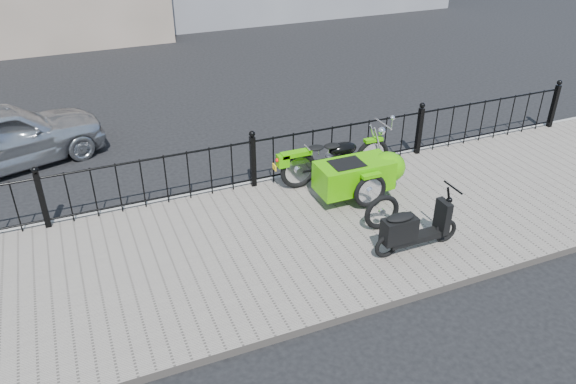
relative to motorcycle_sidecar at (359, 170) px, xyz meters
name	(u,v)px	position (x,y,z in m)	size (l,w,h in m)	color
ground	(281,227)	(-1.59, -0.31, -0.59)	(120.00, 120.00, 0.00)	black
sidewalk	(293,240)	(-1.59, -0.81, -0.53)	(30.00, 3.80, 0.12)	slate
curb	(251,185)	(-1.59, 1.13, -0.53)	(30.00, 0.10, 0.12)	gray
iron_fence	(253,162)	(-1.59, 0.99, -0.01)	(14.11, 0.11, 1.08)	black
motorcycle_sidecar	(359,170)	(0.00, 0.00, 0.00)	(2.28, 1.48, 0.98)	black
scooter	(412,229)	(-0.11, -1.81, -0.10)	(1.43, 0.42, 0.97)	black
spare_tire	(382,212)	(-0.21, -1.13, -0.17)	(0.61, 0.61, 0.09)	black
sedan_car	(3,136)	(-5.70, 3.81, 0.04)	(1.51, 3.75, 1.28)	#AFB1B6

